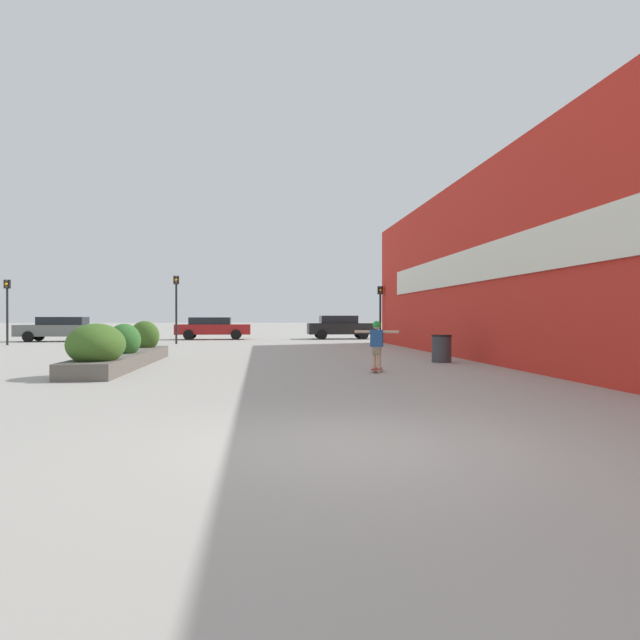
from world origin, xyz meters
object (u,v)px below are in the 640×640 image
Objects in this scene: car_rightmost at (60,328)px; traffic_light_left at (176,298)px; car_leftmost at (213,328)px; trash_bin at (442,348)px; traffic_light_far_left at (7,300)px; car_center_left at (486,326)px; skateboard at (377,370)px; traffic_light_right at (380,304)px; skateboarder at (377,340)px; car_center_right at (340,327)px.

car_rightmost is 1.30× the size of traffic_light_left.
car_leftmost is 1.30× the size of traffic_light_left.
traffic_light_far_left is (-18.74, 13.30, 1.87)m from trash_bin.
skateboard is at bearing 151.71° from car_center_left.
skateboard is at bearing -132.23° from trash_bin.
traffic_light_left reaches higher than traffic_light_right.
skateboard is 0.23× the size of traffic_light_right.
traffic_light_right is 0.94× the size of traffic_light_far_left.
car_leftmost is (-6.09, 22.99, -0.08)m from skateboarder.
car_center_right is (-10.07, -0.02, -0.01)m from car_center_left.
skateboard is 0.59× the size of skateboarder.
car_center_left is at bearing 35.42° from traffic_light_right.
car_center_left is (12.38, 23.00, -0.03)m from skateboarder.
skateboard is 26.13m from car_center_left.
traffic_light_right is (0.98, 13.82, 1.75)m from trash_bin.
car_leftmost is at bearing -76.40° from car_rightmost.
skateboard is at bearing -45.52° from traffic_light_far_left.
traffic_light_right is at bearing 12.78° from car_center_right.
traffic_light_left reaches higher than car_center_right.
car_rightmost reaches higher than skateboard.
trash_bin is 23.06m from traffic_light_far_left.
trash_bin is 22.20m from car_center_left.
skateboarder is 23.09m from car_center_right.
skateboarder is (-0.00, -0.00, 0.78)m from skateboard.
car_leftmost is at bearing 113.81° from trash_bin.
trash_bin is 25.09m from car_rightmost.
skateboarder is 0.37× the size of traffic_light_far_left.
car_center_left is 20.91m from traffic_light_left.
car_rightmost is at bearing 167.78° from traffic_light_right.
traffic_light_far_left is at bearing 155.09° from skateboard.
car_center_left reaches higher than trash_bin.
car_rightmost reaches higher than trash_bin.
traffic_light_left is at bearing 107.27° from car_center_left.
traffic_light_left is (-7.53, 16.81, 2.42)m from skateboard.
trash_bin is (2.73, 3.00, -0.41)m from skateboarder.
car_leftmost is 1.00× the size of car_rightmost.
traffic_light_right is (3.71, 16.83, 2.12)m from skateboard.
traffic_light_left reaches higher than skateboarder.
car_rightmost is (-27.27, -2.14, -0.05)m from car_center_left.
car_center_left is at bearing 17.27° from traffic_light_left.
traffic_light_right is at bearing 85.95° from trash_bin.
skateboard is at bearing -65.87° from traffic_light_left.
car_leftmost is at bearing -90.09° from car_center_right.
skateboarder is at bearing -132.23° from trash_bin.
car_center_right is at bearing -82.99° from car_rightmost.
car_center_right reaches higher than car_leftmost.
traffic_light_far_left reaches higher than car_center_right.
car_leftmost is 1.50× the size of traffic_light_right.
skateboard is 23.10m from car_center_right.
skateboard is 23.79m from car_leftmost.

